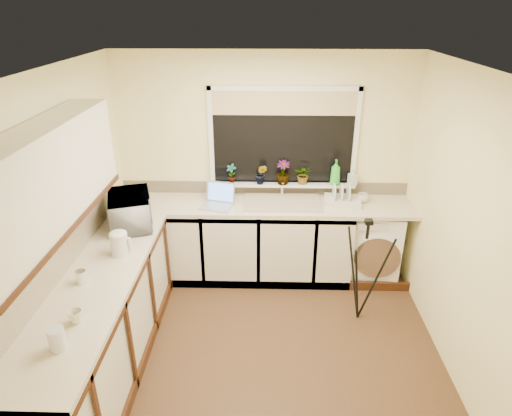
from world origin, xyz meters
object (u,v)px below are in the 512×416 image
object	(u,v)px
soap_bottle_clear	(353,177)
washing_machine	(371,242)
steel_jar	(81,277)
plant_d	(304,175)
microwave	(130,210)
dish_rack	(342,201)
kettle	(119,244)
plant_b	(261,174)
cup_back	(363,198)
laptop	(218,200)
plant_c	(283,172)
glass_jug	(57,339)
tripod	(363,271)
soap_bottle_green	(335,172)
cup_left	(75,317)
plant_a	(231,174)

from	to	relation	value
soap_bottle_clear	washing_machine	bearing A→B (deg)	-33.40
steel_jar	plant_d	bearing A→B (deg)	43.63
steel_jar	microwave	size ratio (longest dim) A/B	0.19
washing_machine	plant_d	xyz separation A→B (m)	(-0.78, 0.17, 0.74)
dish_rack	soap_bottle_clear	world-z (taller)	soap_bottle_clear
kettle	plant_b	size ratio (longest dim) A/B	0.88
soap_bottle_clear	microwave	bearing A→B (deg)	-161.75
dish_rack	cup_back	distance (m)	0.23
washing_machine	soap_bottle_clear	world-z (taller)	soap_bottle_clear
laptop	plant_c	distance (m)	0.77
plant_d	soap_bottle_clear	world-z (taller)	plant_d
laptop	glass_jug	distance (m)	2.31
cup_back	tripod	bearing A→B (deg)	-97.85
kettle	cup_back	bearing A→B (deg)	26.82
laptop	plant_b	bearing A→B (deg)	43.46
kettle	soap_bottle_clear	world-z (taller)	soap_bottle_clear
plant_c	microwave	bearing A→B (deg)	-153.50
plant_c	soap_bottle_green	bearing A→B (deg)	-0.95
microwave	cup_left	world-z (taller)	microwave
microwave	cup_left	size ratio (longest dim) A/B	5.58
plant_c	soap_bottle_clear	xyz separation A→B (m)	(0.76, 0.00, -0.04)
steel_jar	plant_b	world-z (taller)	plant_b
kettle	soap_bottle_clear	size ratio (longest dim) A/B	1.10
tripod	soap_bottle_green	xyz separation A→B (m)	(-0.18, 0.95, 0.65)
glass_jug	plant_c	xyz separation A→B (m)	(1.46, 2.44, 0.21)
laptop	microwave	world-z (taller)	microwave
cup_back	soap_bottle_green	bearing A→B (deg)	156.63
plant_d	steel_jar	bearing A→B (deg)	-136.37
glass_jug	washing_machine	bearing A→B (deg)	42.57
laptop	plant_c	bearing A→B (deg)	35.51
plant_a	cup_left	size ratio (longest dim) A/B	2.17
kettle	soap_bottle_green	bearing A→B (deg)	32.77
dish_rack	cup_back	xyz separation A→B (m)	(0.22, 0.04, 0.02)
kettle	cup_left	bearing A→B (deg)	-91.84
glass_jug	soap_bottle_clear	xyz separation A→B (m)	(2.23, 2.44, 0.16)
plant_a	soap_bottle_green	distance (m)	1.14
steel_jar	plant_a	size ratio (longest dim) A/B	0.49
kettle	glass_jug	bearing A→B (deg)	-91.92
plant_a	plant_c	distance (m)	0.57
cup_back	cup_left	distance (m)	3.09
glass_jug	cup_left	bearing A→B (deg)	87.78
steel_jar	soap_bottle_clear	size ratio (longest dim) A/B	0.59
laptop	cup_back	distance (m)	1.56
plant_b	cup_left	bearing A→B (deg)	-119.25
microwave	soap_bottle_green	size ratio (longest dim) A/B	1.98
soap_bottle_green	cup_back	distance (m)	0.40
laptop	cup_back	xyz separation A→B (m)	(1.56, 0.12, -0.01)
laptop	kettle	bearing A→B (deg)	-110.18
soap_bottle_clear	kettle	bearing A→B (deg)	-149.38
kettle	plant_c	size ratio (longest dim) A/B	0.75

